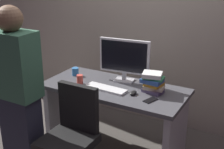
% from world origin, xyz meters
% --- Properties ---
extents(wall_back, '(6.40, 0.10, 3.00)m').
position_xyz_m(wall_back, '(0.00, 0.92, 1.50)').
color(wall_back, '#9E9384').
rests_on(wall_back, ground).
extents(desk, '(1.46, 0.67, 0.76)m').
position_xyz_m(desk, '(0.00, 0.00, 0.52)').
color(desk, '#4C4C51').
rests_on(desk, ground).
extents(office_chair, '(0.52, 0.52, 0.94)m').
position_xyz_m(office_chair, '(-0.09, -0.64, 0.43)').
color(office_chair, black).
rests_on(office_chair, ground).
extents(person_at_desk, '(0.40, 0.24, 1.64)m').
position_xyz_m(person_at_desk, '(-0.53, -0.79, 0.84)').
color(person_at_desk, '#262838').
rests_on(person_at_desk, ground).
extents(monitor, '(0.54, 0.16, 0.46)m').
position_xyz_m(monitor, '(0.01, 0.19, 1.01)').
color(monitor, silver).
rests_on(monitor, desk).
extents(keyboard, '(0.44, 0.15, 0.02)m').
position_xyz_m(keyboard, '(-0.04, -0.10, 0.77)').
color(keyboard, white).
rests_on(keyboard, desk).
extents(mouse, '(0.06, 0.10, 0.03)m').
position_xyz_m(mouse, '(0.25, -0.08, 0.77)').
color(mouse, black).
rests_on(mouse, desk).
extents(cup_near_keyboard, '(0.06, 0.06, 0.10)m').
position_xyz_m(cup_near_keyboard, '(-0.35, -0.11, 0.80)').
color(cup_near_keyboard, '#D84C3F').
rests_on(cup_near_keyboard, desk).
extents(cup_by_monitor, '(0.07, 0.07, 0.09)m').
position_xyz_m(cup_by_monitor, '(-0.54, 0.08, 0.80)').
color(cup_by_monitor, '#3372B2').
rests_on(cup_by_monitor, desk).
extents(book_stack, '(0.23, 0.20, 0.20)m').
position_xyz_m(book_stack, '(0.39, 0.06, 0.86)').
color(book_stack, '#594C72').
rests_on(book_stack, desk).
extents(cell_phone, '(0.11, 0.16, 0.01)m').
position_xyz_m(cell_phone, '(0.45, -0.12, 0.76)').
color(cell_phone, black).
rests_on(cell_phone, desk).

